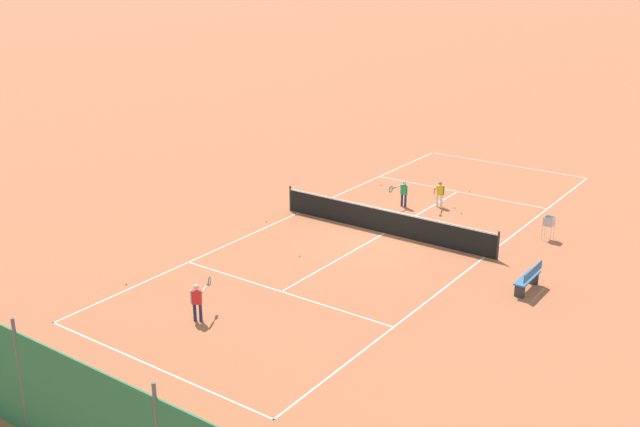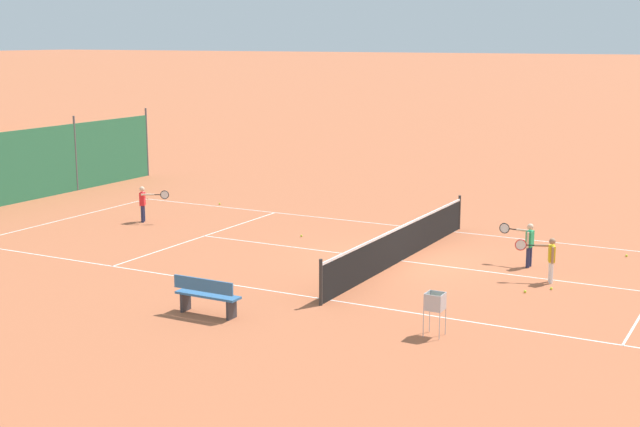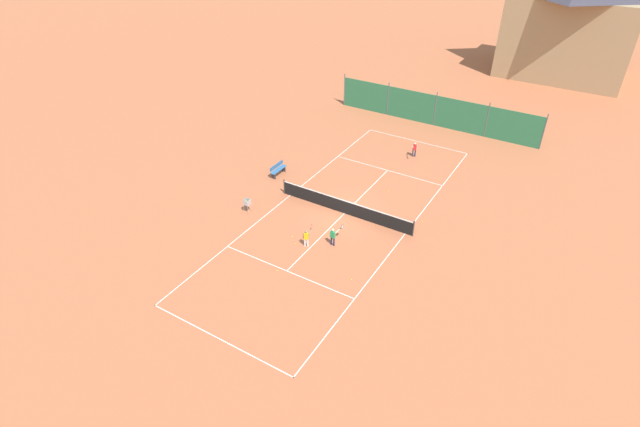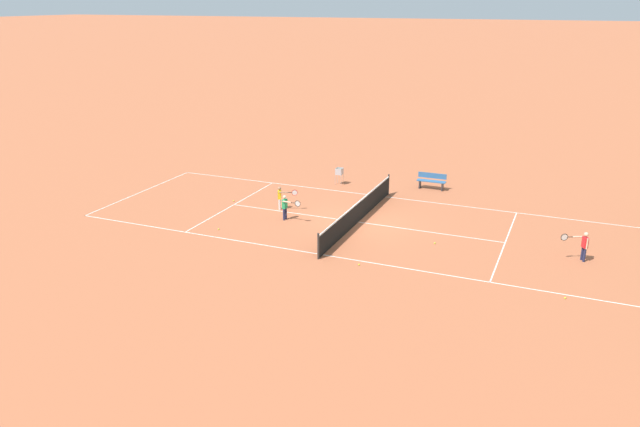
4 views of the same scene
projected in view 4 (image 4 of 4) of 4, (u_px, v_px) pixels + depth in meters
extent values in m
plane|color=#B7603D|center=(358.00, 222.00, 27.91)|extent=(600.00, 600.00, 0.00)
cube|color=white|center=(142.00, 192.00, 32.30)|extent=(8.25, 0.05, 0.01)
cube|color=white|center=(385.00, 197.00, 31.48)|extent=(0.05, 23.85, 0.01)
cube|color=white|center=(323.00, 255.00, 24.34)|extent=(0.05, 23.85, 0.01)
cube|color=white|center=(505.00, 243.00, 25.55)|extent=(8.20, 0.05, 0.01)
cube|color=white|center=(234.00, 205.00, 30.27)|extent=(8.20, 0.05, 0.01)
cube|color=white|center=(358.00, 222.00, 27.91)|extent=(0.05, 12.80, 0.01)
cylinder|color=#2D2D2D|center=(388.00, 184.00, 31.70)|extent=(0.08, 0.08, 1.06)
cylinder|color=#2D2D2D|center=(318.00, 246.00, 23.78)|extent=(0.08, 0.08, 1.06)
cube|color=black|center=(358.00, 212.00, 27.76)|extent=(9.10, 0.02, 0.91)
cube|color=white|center=(359.00, 202.00, 27.61)|extent=(9.10, 0.04, 0.06)
cylinder|color=#23284C|center=(286.00, 213.00, 28.22)|extent=(0.10, 0.10, 0.54)
cylinder|color=#23284C|center=(284.00, 214.00, 28.07)|extent=(0.10, 0.10, 0.54)
cube|color=#239E5B|center=(285.00, 204.00, 27.99)|extent=(0.27, 0.16, 0.42)
sphere|color=beige|center=(285.00, 197.00, 27.89)|extent=(0.17, 0.17, 0.17)
cylinder|color=beige|center=(286.00, 203.00, 28.13)|extent=(0.06, 0.06, 0.42)
cylinder|color=beige|center=(287.00, 202.00, 27.71)|extent=(0.08, 0.42, 0.06)
cylinder|color=black|center=(293.00, 203.00, 27.58)|extent=(0.04, 0.19, 0.03)
torus|color=black|center=(298.00, 204.00, 27.48)|extent=(0.04, 0.28, 0.28)
cylinder|color=silver|center=(298.00, 204.00, 27.48)|extent=(0.02, 0.25, 0.25)
cylinder|color=white|center=(280.00, 203.00, 29.62)|extent=(0.09, 0.09, 0.52)
cylinder|color=white|center=(280.00, 204.00, 29.46)|extent=(0.09, 0.09, 0.52)
cube|color=yellow|center=(280.00, 195.00, 29.39)|extent=(0.29, 0.22, 0.40)
sphere|color=#A37556|center=(279.00, 188.00, 29.29)|extent=(0.16, 0.16, 0.16)
cylinder|color=#A37556|center=(280.00, 194.00, 29.54)|extent=(0.06, 0.06, 0.40)
cylinder|color=#A37556|center=(283.00, 192.00, 29.18)|extent=(0.20, 0.40, 0.06)
cylinder|color=black|center=(290.00, 192.00, 29.17)|extent=(0.09, 0.18, 0.03)
torus|color=red|center=(295.00, 193.00, 29.17)|extent=(0.12, 0.27, 0.28)
cylinder|color=silver|center=(295.00, 193.00, 29.17)|extent=(0.09, 0.23, 0.25)
cylinder|color=#23284C|center=(584.00, 255.00, 23.62)|extent=(0.10, 0.10, 0.54)
cylinder|color=#23284C|center=(582.00, 253.00, 23.78)|extent=(0.10, 0.10, 0.54)
cube|color=red|center=(585.00, 242.00, 23.54)|extent=(0.30, 0.25, 0.42)
sphere|color=beige|center=(586.00, 234.00, 23.44)|extent=(0.17, 0.17, 0.17)
cylinder|color=beige|center=(587.00, 244.00, 23.39)|extent=(0.06, 0.06, 0.42)
cylinder|color=beige|center=(578.00, 237.00, 23.63)|extent=(0.25, 0.40, 0.06)
cylinder|color=black|center=(570.00, 237.00, 23.61)|extent=(0.11, 0.18, 0.03)
torus|color=black|center=(564.00, 237.00, 23.60)|extent=(0.15, 0.26, 0.28)
cylinder|color=silver|center=(564.00, 237.00, 23.60)|extent=(0.12, 0.22, 0.25)
sphere|color=#CCE033|center=(435.00, 243.00, 25.41)|extent=(0.07, 0.07, 0.07)
sphere|color=#CCE033|center=(234.00, 201.00, 30.74)|extent=(0.07, 0.07, 0.07)
sphere|color=#CCE033|center=(296.00, 202.00, 30.52)|extent=(0.07, 0.07, 0.07)
sphere|color=#CCE033|center=(359.00, 265.00, 23.37)|extent=(0.07, 0.07, 0.07)
sphere|color=#CCE033|center=(565.00, 298.00, 20.76)|extent=(0.07, 0.07, 0.07)
sphere|color=#CCE033|center=(282.00, 204.00, 30.22)|extent=(0.07, 0.07, 0.07)
sphere|color=#CCE033|center=(219.00, 229.00, 26.95)|extent=(0.07, 0.07, 0.07)
cylinder|color=#B7B7BC|center=(337.00, 178.00, 33.74)|extent=(0.02, 0.02, 0.55)
cylinder|color=#B7B7BC|center=(335.00, 180.00, 33.45)|extent=(0.02, 0.02, 0.55)
cylinder|color=#B7B7BC|center=(343.00, 179.00, 33.62)|extent=(0.02, 0.02, 0.55)
cylinder|color=#B7B7BC|center=(341.00, 180.00, 33.32)|extent=(0.02, 0.02, 0.55)
cube|color=#B7B7BC|center=(339.00, 174.00, 33.44)|extent=(0.34, 0.34, 0.02)
cube|color=#B7B7BC|center=(336.00, 171.00, 33.45)|extent=(0.34, 0.02, 0.34)
cube|color=#B7B7BC|center=(342.00, 172.00, 33.32)|extent=(0.34, 0.02, 0.34)
cube|color=#B7B7BC|center=(340.00, 170.00, 33.53)|extent=(0.02, 0.34, 0.34)
cube|color=#B7B7BC|center=(338.00, 172.00, 33.24)|extent=(0.02, 0.34, 0.34)
sphere|color=#CCE033|center=(342.00, 174.00, 33.40)|extent=(0.07, 0.07, 0.07)
sphere|color=#CCE033|center=(340.00, 173.00, 33.50)|extent=(0.07, 0.07, 0.07)
sphere|color=#CCE033|center=(338.00, 174.00, 33.31)|extent=(0.07, 0.07, 0.07)
sphere|color=#CCE033|center=(341.00, 173.00, 33.43)|extent=(0.07, 0.07, 0.07)
sphere|color=#CCE033|center=(338.00, 173.00, 33.53)|extent=(0.07, 0.07, 0.07)
sphere|color=#CCE033|center=(339.00, 173.00, 33.45)|extent=(0.07, 0.07, 0.07)
sphere|color=#CCE033|center=(338.00, 173.00, 33.38)|extent=(0.07, 0.07, 0.07)
sphere|color=#CCE033|center=(337.00, 173.00, 33.32)|extent=(0.07, 0.07, 0.07)
sphere|color=#CCE033|center=(342.00, 172.00, 33.40)|extent=(0.07, 0.07, 0.07)
sphere|color=#CCE033|center=(342.00, 172.00, 33.48)|extent=(0.07, 0.07, 0.07)
sphere|color=#CCE033|center=(338.00, 172.00, 33.42)|extent=(0.07, 0.07, 0.07)
sphere|color=#CCE033|center=(339.00, 173.00, 33.34)|extent=(0.07, 0.07, 0.07)
cube|color=#336699|center=(431.00, 181.00, 32.58)|extent=(0.36, 1.50, 0.05)
cube|color=#336699|center=(432.00, 176.00, 32.64)|extent=(0.04, 1.50, 0.28)
cube|color=#333338|center=(442.00, 186.00, 32.43)|extent=(0.32, 0.06, 0.44)
cube|color=#333338|center=(420.00, 184.00, 32.88)|extent=(0.32, 0.06, 0.44)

